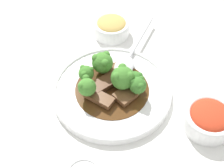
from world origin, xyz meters
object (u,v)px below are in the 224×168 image
(beef_strip_0, at_px, (125,96))
(broccoli_floret_1, at_px, (86,85))
(broccoli_floret_5, at_px, (86,73))
(serving_spoon, at_px, (127,61))
(main_plate, at_px, (112,91))
(beef_strip_2, at_px, (104,84))
(broccoli_floret_3, at_px, (138,85))
(beef_strip_1, at_px, (115,74))
(broccoli_floret_4, at_px, (123,77))
(side_bowl_appetizer, at_px, (112,27))
(side_bowl_kimchi, at_px, (209,118))
(broccoli_floret_2, at_px, (135,79))
(beef_strip_3, at_px, (99,98))
(broccoli_floret_0, at_px, (102,62))

(beef_strip_0, height_order, broccoli_floret_1, broccoli_floret_1)
(broccoli_floret_5, xyz_separation_m, serving_spoon, (-0.01, 0.11, -0.02))
(main_plate, xyz_separation_m, beef_strip_0, (0.03, 0.02, 0.02))
(beef_strip_2, bearing_deg, main_plate, 42.11)
(broccoli_floret_3, bearing_deg, beef_strip_1, -161.85)
(broccoli_floret_4, xyz_separation_m, serving_spoon, (-0.07, 0.04, -0.03))
(broccoli_floret_1, xyz_separation_m, side_bowl_appetizer, (-0.19, 0.14, -0.03))
(beef_strip_1, distance_m, side_bowl_kimchi, 0.23)
(broccoli_floret_1, bearing_deg, beef_strip_2, 102.89)
(broccoli_floret_2, bearing_deg, beef_strip_1, -146.52)
(main_plate, relative_size, broccoli_floret_3, 5.58)
(beef_strip_0, xyz_separation_m, broccoli_floret_2, (-0.02, 0.03, 0.02))
(main_plate, relative_size, side_bowl_kimchi, 2.58)
(side_bowl_kimchi, bearing_deg, main_plate, -136.05)
(broccoli_floret_1, bearing_deg, beef_strip_1, 109.12)
(broccoli_floret_3, distance_m, side_bowl_kimchi, 0.16)
(beef_strip_3, relative_size, broccoli_floret_2, 1.86)
(broccoli_floret_0, height_order, side_bowl_appetizer, broccoli_floret_0)
(broccoli_floret_1, bearing_deg, broccoli_floret_5, 161.54)
(broccoli_floret_1, height_order, broccoli_floret_5, broccoli_floret_1)
(broccoli_floret_2, height_order, side_bowl_appetizer, broccoli_floret_2)
(broccoli_floret_3, relative_size, broccoli_floret_5, 1.26)
(broccoli_floret_1, height_order, broccoli_floret_4, broccoli_floret_4)
(main_plate, distance_m, broccoli_floret_1, 0.07)
(broccoli_floret_2, bearing_deg, side_bowl_appetizer, 171.93)
(beef_strip_0, distance_m, side_bowl_appetizer, 0.24)
(broccoli_floret_3, distance_m, broccoli_floret_4, 0.04)
(beef_strip_1, xyz_separation_m, broccoli_floret_5, (-0.01, -0.07, 0.02))
(broccoli_floret_1, bearing_deg, broccoli_floret_0, 132.03)
(broccoli_floret_0, height_order, broccoli_floret_5, broccoli_floret_0)
(broccoli_floret_1, bearing_deg, broccoli_floret_4, 82.28)
(beef_strip_2, bearing_deg, broccoli_floret_3, 48.72)
(beef_strip_0, distance_m, broccoli_floret_2, 0.05)
(broccoli_floret_3, height_order, broccoli_floret_5, broccoli_floret_3)
(broccoli_floret_3, bearing_deg, broccoli_floret_2, 167.57)
(beef_strip_3, relative_size, broccoli_floret_1, 1.40)
(beef_strip_3, bearing_deg, beef_strip_1, 130.02)
(beef_strip_2, distance_m, broccoli_floret_4, 0.05)
(broccoli_floret_4, bearing_deg, broccoli_floret_0, -159.82)
(beef_strip_0, relative_size, broccoli_floret_1, 1.08)
(serving_spoon, bearing_deg, broccoli_floret_2, -9.89)
(broccoli_floret_4, height_order, side_bowl_appetizer, broccoli_floret_4)
(broccoli_floret_0, bearing_deg, broccoli_floret_4, 20.18)
(broccoli_floret_1, xyz_separation_m, serving_spoon, (-0.05, 0.12, -0.03))
(beef_strip_2, distance_m, broccoli_floret_0, 0.05)
(beef_strip_0, distance_m, side_bowl_kimchi, 0.18)
(broccoli_floret_3, bearing_deg, broccoli_floret_1, -111.84)
(main_plate, xyz_separation_m, broccoli_floret_2, (0.01, 0.05, 0.03))
(broccoli_floret_3, xyz_separation_m, side_bowl_kimchi, (0.12, 0.11, -0.02))
(broccoli_floret_1, height_order, broccoli_floret_2, broccoli_floret_1)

